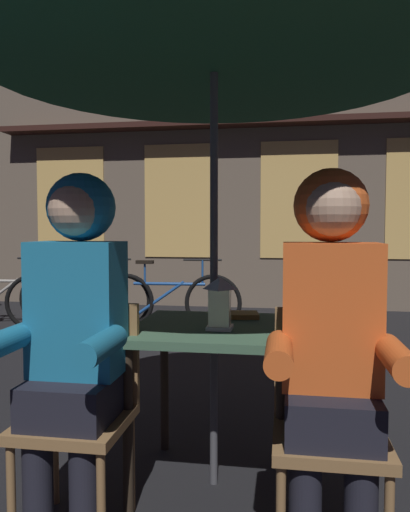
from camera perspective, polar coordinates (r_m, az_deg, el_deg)
The scene contains 13 objects.
ground_plane at distance 2.51m, azimuth 1.02°, elevation -24.88°, with size 60.00×60.00×0.00m, color black.
cafe_table at distance 2.28m, azimuth 1.04°, elevation -10.56°, with size 0.72×0.72×0.74m.
patio_umbrella at distance 2.38m, azimuth 1.07°, elevation 24.85°, with size 2.10×2.10×2.31m.
lantern at distance 2.15m, azimuth 1.74°, elevation -5.34°, with size 0.11×0.11×0.23m.
chair_left at distance 2.10m, azimuth -14.10°, elevation -16.07°, with size 0.40×0.40×0.87m.
chair_right at distance 1.95m, azimuth 14.15°, elevation -17.59°, with size 0.40×0.40×0.87m.
person_left_hooded at distance 1.96m, azimuth -14.90°, elevation -6.69°, with size 0.45×0.56×1.40m.
person_right_hooded at distance 1.80m, azimuth 14.46°, elevation -7.56°, with size 0.45×0.56×1.40m.
shopfront_building at distance 7.82m, azimuth 10.88°, elevation 17.26°, with size 10.00×0.93×6.20m.
bicycle_nearest at distance 6.48m, azimuth -22.20°, elevation -4.44°, with size 1.68×0.10×0.84m.
bicycle_second at distance 5.91m, azimuth -14.51°, elevation -5.01°, with size 1.64×0.44×0.84m.
bicycle_third at distance 5.70m, azimuth -4.22°, elevation -5.22°, with size 1.68×0.13×0.84m.
book at distance 2.45m, azimuth 3.85°, elevation -6.86°, with size 0.20×0.14×0.02m, color olive.
Camera 1 is at (0.31, -2.19, 1.18)m, focal length 34.40 mm.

